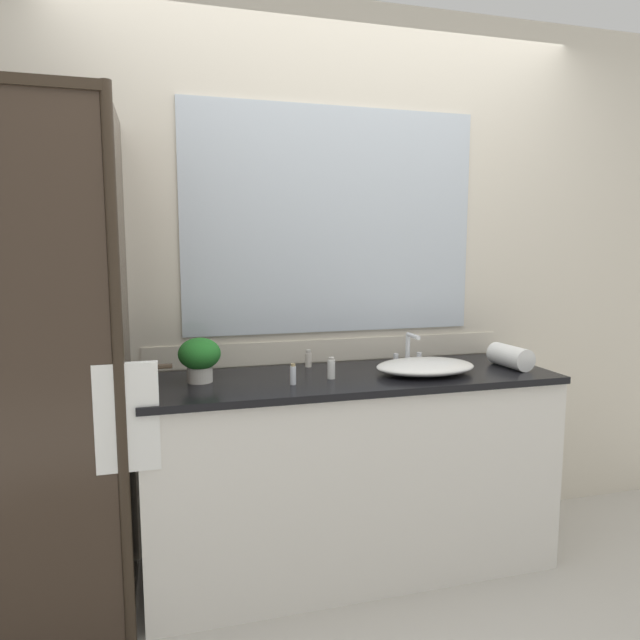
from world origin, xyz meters
The scene contains 11 objects.
ground_plane centered at (0.00, 0.00, 0.00)m, with size 8.00×8.00×0.00m, color #B7B2A8.
wall_back_with_mirror centered at (0.00, 0.34, 1.31)m, with size 4.40×0.06×2.60m.
vanity_cabinet centered at (0.00, 0.01, 0.45)m, with size 1.80×0.58×0.90m.
shower_enclosure centered at (-1.27, -0.19, 1.02)m, with size 1.20×0.59×2.00m.
sink_basin centered at (0.32, -0.06, 0.93)m, with size 0.45×0.31×0.06m, color white.
faucet centered at (0.32, 0.13, 0.95)m, with size 0.17×0.14×0.16m.
potted_plant centered at (-0.66, 0.05, 1.01)m, with size 0.18×0.18×0.19m.
amenity_bottle_shampoo centered at (-0.29, -0.10, 0.94)m, with size 0.02×0.02×0.09m.
amenity_bottle_lotion centered at (-0.15, 0.22, 0.94)m, with size 0.03×0.03×0.08m.
amenity_bottle_body_wash centered at (-0.11, -0.04, 0.94)m, with size 0.03×0.03×0.09m.
rolled_towel_near_edge centered at (0.76, -0.05, 0.95)m, with size 0.10×0.10×0.22m, color white.
Camera 1 is at (-0.79, -2.30, 1.46)m, focal length 31.60 mm.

